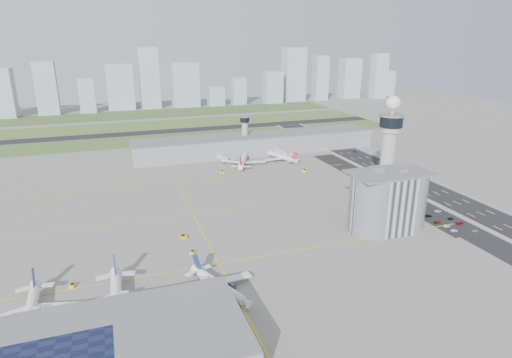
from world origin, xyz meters
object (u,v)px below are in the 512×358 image
object	(u,v)px
car_hw_4	(311,139)
airplane_near_c	(220,281)
jet_bridge_near_2	(206,303)
tug_4	(222,172)
car_lot_1	(447,226)
secondary_tower	(245,131)
car_lot_2	(437,222)
tug_1	(205,287)
jet_bridge_far_0	(219,157)
car_lot_11	(423,205)
car_hw_1	(410,179)
jet_bridge_near_0	(23,340)
airplane_near_a	(29,307)
car_hw_2	(355,152)
admin_building	(388,201)
car_lot_3	(428,216)
airplane_near_b	(115,296)
airplane_far_b	(280,154)
tug_3	(183,237)
tug_2	(193,252)
car_lot_10	(438,211)
car_lot_7	(460,223)
car_lot_5	(411,207)
jet_bridge_far_1	(276,152)
jet_bridge_near_1	(120,320)
car_lot_0	(454,230)
car_lot_9	(441,214)
airplane_far_a	(243,157)
car_lot_8	(451,218)
tug_5	(304,170)
car_lot_4	(417,211)

from	to	relation	value
car_hw_4	airplane_near_c	bearing A→B (deg)	-123.19
jet_bridge_near_2	tug_4	size ratio (longest dim) A/B	3.97
airplane_near_c	car_lot_1	world-z (taller)	airplane_near_c
secondary_tower	tug_4	size ratio (longest dim) A/B	9.05
car_lot_2	tug_1	bearing A→B (deg)	93.82
jet_bridge_far_0	car_lot_11	bearing A→B (deg)	23.59
car_hw_1	jet_bridge_near_0	bearing A→B (deg)	-149.05
airplane_near_a	car_hw_2	bearing A→B (deg)	123.34
admin_building	car_lot_3	world-z (taller)	admin_building
airplane_near_b	airplane_far_b	xyz separation A→B (m)	(133.95, 168.51, -0.84)
airplane_near_c	tug_3	world-z (taller)	airplane_near_c
tug_2	tug_4	xyz separation A→B (m)	(44.86, 115.71, 0.23)
car_lot_11	car_hw_4	xyz separation A→B (m)	(15.72, 181.35, 0.01)
airplane_near_b	car_lot_10	xyz separation A→B (m)	(177.74, 36.96, -5.65)
car_lot_10	car_lot_7	bearing A→B (deg)	-175.21
airplane_near_c	tug_2	distance (m)	35.55
jet_bridge_far_0	car_lot_5	bearing A→B (deg)	20.97
jet_bridge_far_1	tug_2	world-z (taller)	jet_bridge_far_1
jet_bridge_near_1	car_lot_1	xyz separation A→B (m)	(166.60, 29.22, -2.21)
jet_bridge_far_1	car_lot_11	xyz separation A→B (m)	(39.99, -135.48, -2.22)
airplane_near_c	car_lot_0	distance (m)	128.88
tug_2	car_lot_9	distance (m)	141.43
airplane_near_b	car_hw_2	size ratio (longest dim) A/B	9.67
airplane_far_a	car_lot_3	distance (m)	148.95
car_hw_2	tug_1	bearing A→B (deg)	-140.88
car_lot_3	car_lot_8	distance (m)	11.77
airplane_near_c	car_lot_5	world-z (taller)	airplane_near_c
tug_5	tug_2	bearing A→B (deg)	-171.78
jet_bridge_near_1	car_lot_7	distance (m)	178.39
tug_4	car_hw_1	size ratio (longest dim) A/B	0.89
jet_bridge_near_0	car_lot_10	world-z (taller)	jet_bridge_near_0
jet_bridge_near_1	tug_1	world-z (taller)	jet_bridge_near_1
car_lot_3	jet_bridge_near_1	bearing A→B (deg)	112.58
tug_5	car_lot_8	bearing A→B (deg)	-105.59
airplane_far_b	car_lot_0	xyz separation A→B (m)	(33.09, -155.60, -4.77)
car_lot_10	car_hw_1	xyz separation A→B (m)	(22.23, 53.18, 0.06)
airplane_far_a	tug_3	size ratio (longest dim) A/B	11.99
tug_3	car_lot_4	bearing A→B (deg)	86.95
airplane_near_b	car_hw_4	bearing A→B (deg)	141.52
tug_3	car_lot_1	world-z (taller)	tug_3
admin_building	jet_bridge_far_0	world-z (taller)	admin_building
airplane_near_c	car_lot_10	world-z (taller)	airplane_near_c
car_lot_4	car_lot_8	world-z (taller)	car_lot_4
airplane_near_c	car_lot_10	distance (m)	143.92
airplane_near_a	tug_3	distance (m)	78.24
admin_building	jet_bridge_near_1	distance (m)	141.07
jet_bridge_far_0	car_lot_10	distance (m)	172.16
airplane_far_b	jet_bridge_near_2	xyz separation A→B (m)	(-103.06, -178.96, -2.56)
admin_building	jet_bridge_far_0	distance (m)	162.39
car_lot_11	car_lot_3	bearing A→B (deg)	141.86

